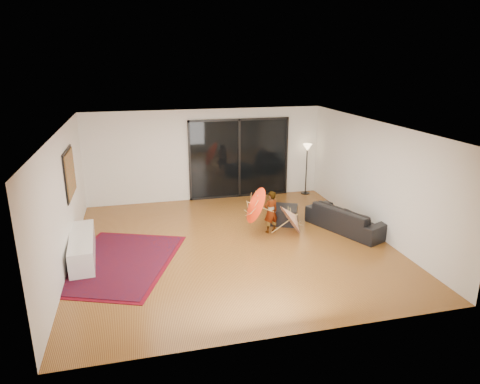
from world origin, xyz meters
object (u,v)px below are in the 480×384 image
object	(u,v)px
media_console	(82,248)
ottoman	(283,215)
child	(271,212)
sofa	(347,218)

from	to	relation	value
media_console	ottoman	size ratio (longest dim) A/B	2.62
ottoman	child	distance (m)	0.82
media_console	sofa	size ratio (longest dim) A/B	0.92
media_console	ottoman	distance (m)	4.93
media_console	ottoman	xyz separation A→B (m)	(4.83, 1.03, -0.06)
media_console	child	distance (m)	4.35
sofa	ottoman	distance (m)	1.63
ottoman	child	world-z (taller)	child
ottoman	media_console	bearing A→B (deg)	-167.96
ottoman	child	bearing A→B (deg)	-132.20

